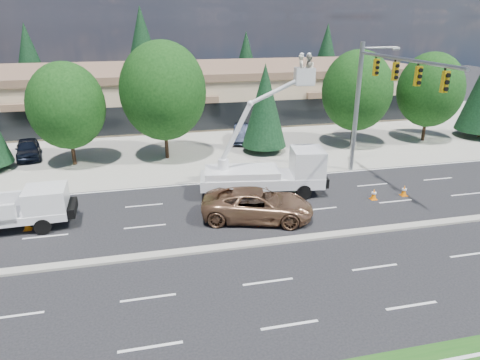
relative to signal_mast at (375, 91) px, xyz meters
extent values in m
plane|color=black|center=(-10.03, -7.04, -6.06)|extent=(140.00, 140.00, 0.00)
cube|color=#9B998D|center=(-10.03, 12.96, -6.05)|extent=(140.00, 22.00, 0.01)
cube|color=#9B998D|center=(-10.03, -7.04, -6.00)|extent=(120.00, 0.55, 0.12)
cube|color=tan|center=(-10.03, 22.96, -3.56)|extent=(50.00, 15.00, 5.00)
cube|color=brown|center=(-10.03, 22.96, -0.91)|extent=(50.40, 15.40, 0.70)
cube|color=black|center=(-10.03, 15.41, -4.56)|extent=(48.00, 0.12, 2.60)
cylinder|color=#332114|center=(-20.03, 7.96, -4.81)|extent=(0.28, 0.28, 2.48)
ellipsoid|color=black|center=(-20.03, 7.96, -1.57)|extent=(5.52, 5.52, 6.35)
cylinder|color=#332114|center=(-13.03, 7.96, -4.59)|extent=(0.28, 0.28, 2.93)
ellipsoid|color=black|center=(-13.03, 7.96, -0.77)|extent=(6.51, 6.51, 7.49)
cylinder|color=#332114|center=(-5.03, 7.96, -5.66)|extent=(0.26, 0.26, 0.80)
cone|color=black|center=(-5.03, 7.96, -2.20)|extent=(3.65, 3.65, 6.66)
cylinder|color=#332114|center=(2.97, 7.96, -4.74)|extent=(0.28, 0.28, 2.63)
ellipsoid|color=black|center=(2.97, 7.96, -1.31)|extent=(5.85, 5.85, 6.72)
cylinder|color=#332114|center=(9.97, 7.96, -4.79)|extent=(0.28, 0.28, 2.53)
ellipsoid|color=black|center=(9.97, 7.96, -1.48)|extent=(5.63, 5.63, 6.47)
cylinder|color=#332114|center=(15.97, 7.96, -5.66)|extent=(0.26, 0.26, 0.80)
cylinder|color=#332114|center=(-28.03, 34.96, -5.66)|extent=(0.26, 0.26, 0.80)
cone|color=black|center=(-28.03, 34.96, -0.72)|extent=(5.05, 5.05, 9.23)
cylinder|color=#332114|center=(-14.03, 34.96, -5.66)|extent=(0.26, 0.26, 0.80)
cone|color=black|center=(-14.03, 34.96, 0.36)|extent=(6.06, 6.06, 11.08)
cylinder|color=#332114|center=(-0.03, 34.96, -5.66)|extent=(0.26, 0.26, 0.80)
cone|color=black|center=(-0.03, 34.96, -1.36)|extent=(4.44, 4.44, 8.11)
cylinder|color=#332114|center=(11.97, 34.96, -5.66)|extent=(0.26, 0.26, 0.80)
cone|color=black|center=(11.97, 34.96, -0.84)|extent=(4.93, 4.93, 9.01)
cylinder|color=gray|center=(-0.03, 2.16, -1.56)|extent=(0.32, 0.32, 9.00)
cylinder|color=gray|center=(-0.03, -2.84, 2.24)|extent=(0.20, 10.00, 0.20)
cylinder|color=gray|center=(1.27, 2.16, 2.54)|extent=(2.60, 0.12, 0.12)
cube|color=gold|center=(-0.03, 0.16, 1.49)|extent=(0.32, 0.22, 1.05)
cube|color=gold|center=(-0.03, -2.04, 1.49)|extent=(0.32, 0.22, 1.05)
cube|color=gold|center=(-0.03, -4.24, 1.49)|extent=(0.32, 0.22, 1.05)
cube|color=gold|center=(-0.03, -6.44, 1.49)|extent=(0.32, 0.22, 1.05)
cube|color=white|center=(-21.79, -2.58, -5.25)|extent=(5.74, 2.27, 0.43)
cube|color=white|center=(-20.00, -2.52, -4.59)|extent=(2.15, 2.10, 1.42)
cube|color=black|center=(-19.38, -2.50, -4.40)|extent=(0.14, 1.80, 0.94)
cube|color=white|center=(-7.71, -0.84, -5.10)|extent=(7.90, 3.47, 0.67)
cube|color=white|center=(-4.88, -1.30, -4.10)|extent=(2.24, 2.52, 1.91)
cube|color=black|center=(-4.17, -1.41, -3.96)|extent=(0.38, 1.90, 1.15)
cube|color=white|center=(-8.93, -0.65, -4.58)|extent=(4.87, 2.89, 0.48)
cylinder|color=white|center=(-10.07, -0.47, -4.05)|extent=(0.67, 0.67, 0.76)
cube|color=white|center=(-5.35, -1.22, 1.27)|extent=(1.17, 1.01, 1.03)
imported|color=beige|center=(-5.56, -1.19, 1.66)|extent=(0.48, 0.66, 1.65)
imported|color=beige|center=(-5.15, -1.25, 1.66)|extent=(0.74, 0.89, 1.65)
ellipsoid|color=white|center=(-5.56, -1.19, 2.50)|extent=(0.25, 0.25, 0.17)
ellipsoid|color=white|center=(-5.15, -1.25, 2.50)|extent=(0.25, 0.25, 0.17)
cube|color=orange|center=(-21.08, -2.81, -6.04)|extent=(0.40, 0.40, 0.03)
cone|color=orange|center=(-21.08, -2.81, -5.71)|extent=(0.36, 0.36, 0.70)
cylinder|color=white|center=(-21.08, -2.81, -5.64)|extent=(0.29, 0.29, 0.10)
cube|color=orange|center=(-11.15, -2.98, -6.04)|extent=(0.40, 0.40, 0.03)
cone|color=orange|center=(-11.15, -2.98, -5.71)|extent=(0.36, 0.36, 0.70)
cylinder|color=white|center=(-11.15, -2.98, -5.64)|extent=(0.29, 0.29, 0.10)
cube|color=orange|center=(-9.15, -3.74, -6.04)|extent=(0.40, 0.40, 0.03)
cone|color=orange|center=(-9.15, -3.74, -5.71)|extent=(0.36, 0.36, 0.70)
cylinder|color=white|center=(-9.15, -3.74, -5.64)|extent=(0.29, 0.29, 0.10)
cube|color=orange|center=(-1.19, -3.23, -6.04)|extent=(0.40, 0.40, 0.03)
cone|color=orange|center=(-1.19, -3.23, -5.71)|extent=(0.36, 0.36, 0.70)
cylinder|color=white|center=(-1.19, -3.23, -5.64)|extent=(0.29, 0.29, 0.10)
cube|color=orange|center=(0.96, -3.13, -6.04)|extent=(0.40, 0.40, 0.03)
cone|color=orange|center=(0.96, -3.13, -5.71)|extent=(0.36, 0.36, 0.70)
cylinder|color=white|center=(0.96, -3.13, -5.64)|extent=(0.29, 0.29, 0.10)
imported|color=#885E41|center=(-8.88, -4.24, -5.21)|extent=(6.67, 4.48, 1.70)
imported|color=black|center=(-23.81, 10.54, -5.31)|extent=(2.57, 4.61, 1.48)
imported|color=black|center=(-5.98, 11.49, -5.30)|extent=(2.90, 4.84, 1.51)
camera|label=1|loc=(-14.64, -25.00, 4.49)|focal=32.00mm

